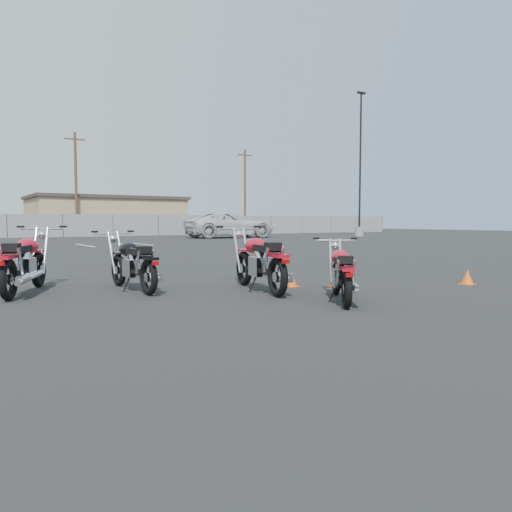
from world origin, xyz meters
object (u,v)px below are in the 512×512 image
motorcycle_front_red (25,263)px  motorcycle_third_red (260,262)px  white_van (230,218)px  motorcycle_rear_red (342,273)px  motorcycle_second_black (133,264)px

motorcycle_front_red → motorcycle_third_red: bearing=-28.0°
motorcycle_front_red → white_van: (17.61, 23.70, 0.97)m
motorcycle_front_red → motorcycle_third_red: 4.09m
motorcycle_rear_red → white_van: 30.50m
motorcycle_second_black → motorcycle_third_red: 2.30m
motorcycle_third_red → white_van: bearing=61.3°
motorcycle_third_red → white_van: 29.21m
motorcycle_third_red → motorcycle_rear_red: bearing=-75.6°
motorcycle_second_black → motorcycle_third_red: bearing=-34.2°
motorcycle_second_black → white_van: white_van is taller
motorcycle_rear_red → white_van: size_ratio=0.23×
motorcycle_front_red → motorcycle_second_black: (1.71, -0.63, -0.04)m
motorcycle_front_red → white_van: size_ratio=0.29×
motorcycle_front_red → motorcycle_rear_red: 5.41m
motorcycle_second_black → white_van: (15.90, 24.32, 1.02)m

